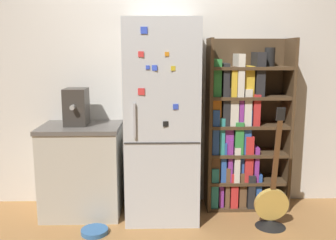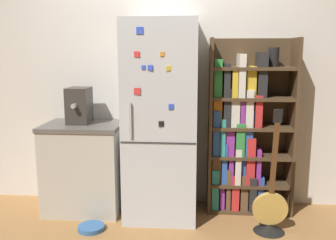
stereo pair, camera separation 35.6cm
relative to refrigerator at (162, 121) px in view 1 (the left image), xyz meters
The scene contains 8 objects.
ground_plane 0.94m from the refrigerator, 89.98° to the right, with size 16.00×16.00×0.00m, color #A87542.
wall_back 0.52m from the refrigerator, 89.99° to the left, with size 8.00×0.05×2.60m.
refrigerator is the anchor object (origin of this frame).
bookshelf 0.81m from the refrigerator, 13.00° to the left, with size 0.81×0.35×1.70m.
kitchen_counter 0.92m from the refrigerator, behind, with size 0.75×0.59×0.88m.
espresso_machine 0.83m from the refrigerator, behind, with size 0.21×0.31×0.35m.
guitar 1.29m from the refrigerator, 17.98° to the right, with size 0.31×0.28×1.12m.
pet_bowl 1.16m from the refrigerator, 145.58° to the right, with size 0.24×0.24×0.04m.
Camera 1 is at (-0.03, -3.36, 1.57)m, focal length 40.00 mm.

